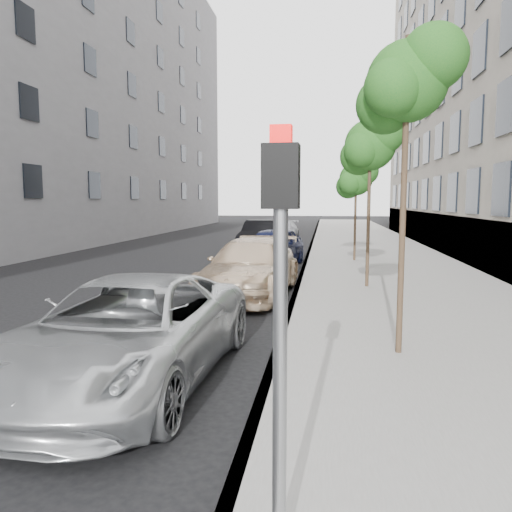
% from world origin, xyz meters
% --- Properties ---
extents(ground, '(160.00, 160.00, 0.00)m').
position_xyz_m(ground, '(0.00, 0.00, 0.00)').
color(ground, black).
rests_on(ground, ground).
extents(sidewalk, '(6.40, 72.00, 0.14)m').
position_xyz_m(sidewalk, '(4.30, 24.00, 0.07)').
color(sidewalk, gray).
rests_on(sidewalk, ground).
extents(curb, '(0.15, 72.00, 0.14)m').
position_xyz_m(curb, '(1.18, 24.00, 0.07)').
color(curb, '#9E9B93').
rests_on(curb, ground).
extents(tree_near, '(1.64, 1.44, 5.18)m').
position_xyz_m(tree_near, '(3.23, 1.50, 4.50)').
color(tree_near, '#38281C').
rests_on(tree_near, sidewalk).
extents(tree_mid, '(1.78, 1.58, 4.98)m').
position_xyz_m(tree_mid, '(3.23, 8.00, 4.23)').
color(tree_mid, '#38281C').
rests_on(tree_mid, sidewalk).
extents(tree_far, '(1.72, 1.52, 4.26)m').
position_xyz_m(tree_far, '(3.23, 14.50, 3.55)').
color(tree_far, '#38281C').
rests_on(tree_far, sidewalk).
extents(signal_pole, '(0.25, 0.19, 3.00)m').
position_xyz_m(signal_pole, '(1.67, -3.54, 2.02)').
color(signal_pole, '#939699').
rests_on(signal_pole, sidewalk).
extents(minivan, '(2.78, 5.59, 1.52)m').
position_xyz_m(minivan, '(-0.85, -0.07, 0.76)').
color(minivan, silver).
rests_on(minivan, ground).
extents(suv, '(2.63, 5.54, 1.56)m').
position_xyz_m(suv, '(-0.10, 6.86, 0.78)').
color(suv, beige).
rests_on(suv, ground).
extents(sedan_blue, '(2.55, 4.86, 1.58)m').
position_xyz_m(sedan_blue, '(-0.10, 12.99, 0.79)').
color(sedan_blue, black).
rests_on(sedan_blue, ground).
extents(sedan_black, '(1.96, 5.05, 1.64)m').
position_xyz_m(sedan_black, '(-1.24, 18.39, 0.82)').
color(sedan_black, black).
rests_on(sedan_black, ground).
extents(sedan_rear, '(2.19, 4.75, 1.35)m').
position_xyz_m(sedan_rear, '(-0.83, 25.36, 0.67)').
color(sedan_rear, '#A2A3A9').
rests_on(sedan_rear, ground).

